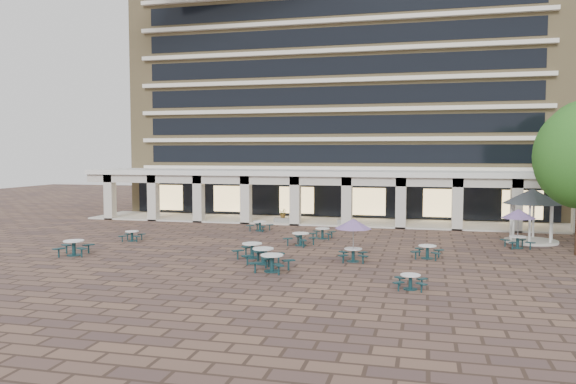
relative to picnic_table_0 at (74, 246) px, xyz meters
name	(u,v)px	position (x,y,z in m)	size (l,w,h in m)	color
ground	(283,252)	(11.39, 3.92, -0.52)	(120.00, 120.00, 0.00)	brown
apartment_building	(345,87)	(11.39, 29.39, 12.08)	(40.00, 15.50, 25.20)	#9E8759
retail_arcade	(326,187)	(11.39, 18.72, 2.48)	(42.00, 6.60, 4.40)	white
picnic_table_0	(74,246)	(0.00, 0.00, 0.00)	(2.29, 2.29, 0.87)	#13333A
picnic_table_1	(272,261)	(12.24, -1.54, 0.00)	(2.12, 2.12, 0.86)	#13333A
picnic_table_2	(263,254)	(11.27, 0.22, -0.01)	(2.10, 2.10, 0.85)	#13333A
picnic_table_3	(410,280)	(19.01, -3.60, -0.13)	(1.47, 1.47, 0.65)	#13333A
picnic_table_6	(353,225)	(15.82, 2.00, 1.46)	(2.01, 2.01, 2.32)	#13333A
picnic_table_7	(427,251)	(19.73, 3.88, -0.08)	(1.85, 1.85, 0.74)	#13333A
picnic_table_8	(132,235)	(0.56, 5.57, -0.12)	(1.68, 1.68, 0.68)	#13333A
picnic_table_9	(260,225)	(7.48, 12.25, -0.07)	(1.92, 1.92, 0.75)	#13333A
picnic_table_10	(252,249)	(10.19, 1.68, -0.01)	(1.97, 1.97, 0.85)	#13333A
picnic_table_11	(518,215)	(25.16, 8.70, 1.53)	(2.09, 2.09, 2.41)	#13333A
picnic_table_12	(301,238)	(11.91, 6.49, -0.04)	(2.18, 2.18, 0.81)	#13333A
picnic_table_13	(322,232)	(12.76, 9.59, -0.08)	(1.69, 1.69, 0.73)	#13333A
gazebo	(532,202)	(26.38, 11.31, 2.12)	(3.77, 3.77, 3.51)	beige
planter_left	(283,217)	(8.13, 16.82, 0.02)	(1.50, 0.77, 1.30)	gray
planter_right	(347,220)	(13.44, 16.82, -0.03)	(1.50, 0.71, 1.24)	gray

